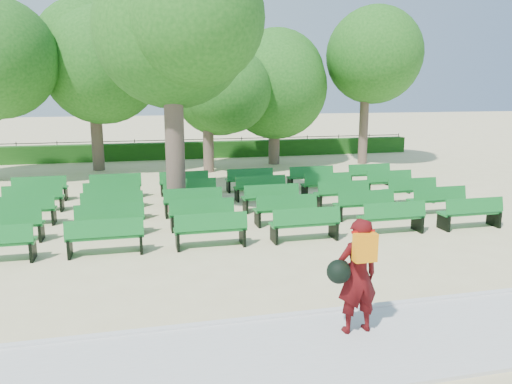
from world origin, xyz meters
TOP-DOWN VIEW (x-y plane):
  - ground at (0.00, 0.00)m, footprint 120.00×120.00m
  - paving at (0.00, -7.40)m, footprint 30.00×2.20m
  - curb at (0.00, -6.25)m, footprint 30.00×0.12m
  - hedge at (0.00, 14.00)m, footprint 26.00×0.70m
  - fence at (0.00, 14.40)m, footprint 26.00×0.10m
  - tree_line at (0.00, 10.00)m, footprint 21.80×6.80m
  - bench_array at (-0.10, 1.18)m, footprint 1.79×0.64m
  - tree_among at (-1.79, 1.83)m, footprint 4.85×4.85m
  - person at (0.23, -7.01)m, footprint 0.88×0.54m

SIDE VIEW (x-z plane):
  - ground at x=0.00m, z-range 0.00..0.00m
  - fence at x=0.00m, z-range -0.51..0.51m
  - tree_line at x=0.00m, z-range -3.52..3.52m
  - paving at x=0.00m, z-range 0.00..0.06m
  - curb at x=0.00m, z-range 0.00..0.10m
  - bench_array at x=-0.10m, z-range -0.46..0.65m
  - hedge at x=0.00m, z-range 0.00..0.90m
  - person at x=0.23m, z-range 0.09..1.93m
  - tree_among at x=-1.79m, z-range 1.29..8.32m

